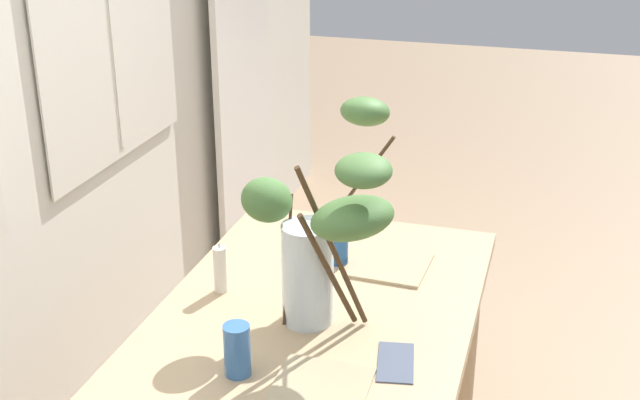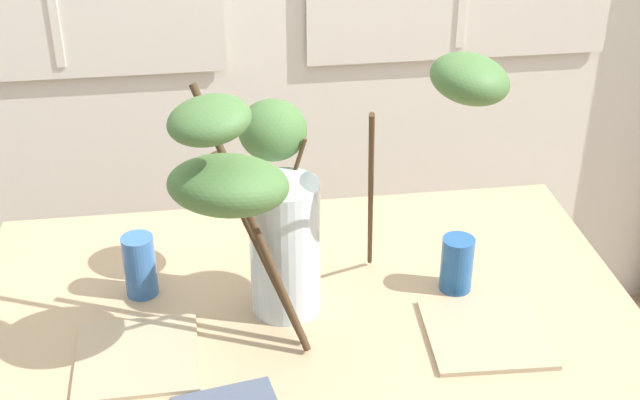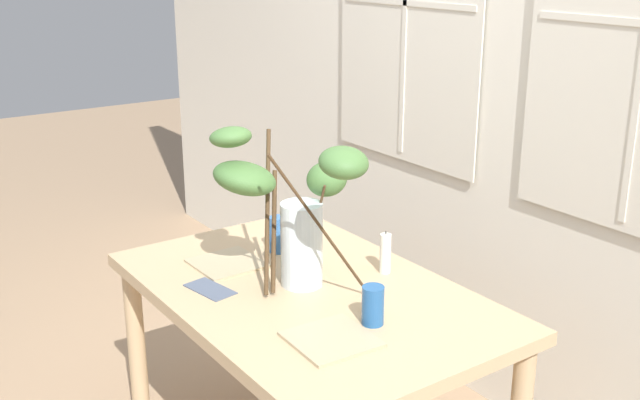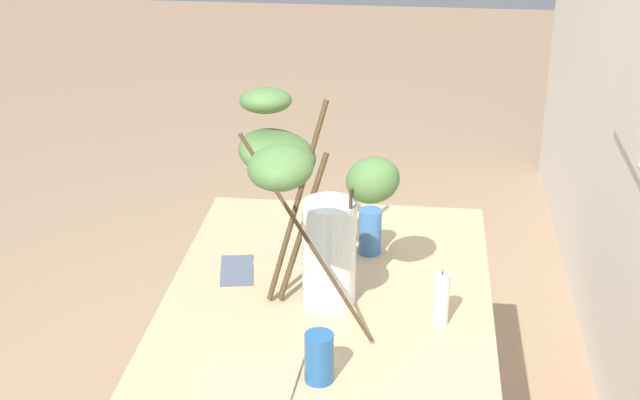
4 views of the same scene
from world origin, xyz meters
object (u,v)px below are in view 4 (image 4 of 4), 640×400
object	(u,v)px
drinking_glass_blue_left	(370,231)
dining_table	(325,339)
plate_square_right	(247,377)
vase_with_branches	(312,201)
plate_square_left	(297,247)
pillar_candle	(441,300)
drinking_glass_blue_right	(319,357)

from	to	relation	value
drinking_glass_blue_left	dining_table	bearing A→B (deg)	-15.89
dining_table	plate_square_right	world-z (taller)	plate_square_right
vase_with_branches	plate_square_left	world-z (taller)	vase_with_branches
dining_table	plate_square_left	world-z (taller)	plate_square_left
plate_square_left	plate_square_right	size ratio (longest dim) A/B	1.00
pillar_candle	vase_with_branches	bearing A→B (deg)	-104.90
plate_square_left	plate_square_right	world-z (taller)	plate_square_right
dining_table	plate_square_right	bearing A→B (deg)	-23.23
drinking_glass_blue_left	vase_with_branches	bearing A→B (deg)	-25.20
dining_table	drinking_glass_blue_right	size ratio (longest dim) A/B	11.14
plate_square_right	pillar_candle	size ratio (longest dim) A/B	1.50
drinking_glass_blue_right	plate_square_left	world-z (taller)	drinking_glass_blue_right
dining_table	plate_square_right	distance (m)	0.38
plate_square_left	pillar_candle	bearing A→B (deg)	47.55
plate_square_left	pillar_candle	xyz separation A→B (m)	(0.38, 0.42, 0.07)
plate_square_left	plate_square_right	xyz separation A→B (m)	(0.68, -0.03, 0.00)
plate_square_left	dining_table	bearing A→B (deg)	19.44
dining_table	pillar_candle	world-z (taller)	pillar_candle
vase_with_branches	plate_square_right	size ratio (longest dim) A/B	2.91
vase_with_branches	drinking_glass_blue_left	world-z (taller)	vase_with_branches
dining_table	pillar_candle	xyz separation A→B (m)	(0.04, 0.30, 0.16)
vase_with_branches	drinking_glass_blue_left	bearing A→B (deg)	154.80
vase_with_branches	drinking_glass_blue_right	xyz separation A→B (m)	(0.37, 0.06, -0.23)
drinking_glass_blue_left	plate_square_right	size ratio (longest dim) A/B	0.59
drinking_glass_blue_right	plate_square_left	xyz separation A→B (m)	(-0.66, -0.14, -0.06)
vase_with_branches	pillar_candle	distance (m)	0.41
dining_table	drinking_glass_blue_left	xyz separation A→B (m)	(-0.33, 0.10, 0.16)
drinking_glass_blue_left	plate_square_left	xyz separation A→B (m)	(-0.00, -0.21, -0.06)
dining_table	vase_with_branches	size ratio (longest dim) A/B	2.02
drinking_glass_blue_left	drinking_glass_blue_right	bearing A→B (deg)	-6.51
dining_table	drinking_glass_blue_right	xyz separation A→B (m)	(0.32, 0.02, 0.15)
pillar_candle	plate_square_right	bearing A→B (deg)	-56.47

